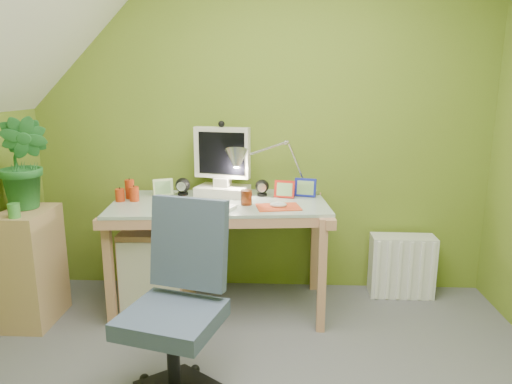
{
  "coord_description": "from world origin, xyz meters",
  "views": [
    {
      "loc": [
        0.13,
        -1.7,
        1.48
      ],
      "look_at": [
        0.0,
        1.0,
        0.85
      ],
      "focal_mm": 33.0,
      "sensor_mm": 36.0,
      "label": 1
    }
  ],
  "objects_px": {
    "desk": "(220,255)",
    "side_ledge": "(32,267)",
    "desk_lamp": "(289,155)",
    "potted_plant": "(24,163)",
    "task_chair": "(172,318)",
    "radiator": "(402,266)",
    "monitor": "(222,160)"
  },
  "relations": [
    {
      "from": "monitor",
      "to": "desk_lamp",
      "type": "bearing_deg",
      "value": 13.2
    },
    {
      "from": "monitor",
      "to": "task_chair",
      "type": "xyz_separation_m",
      "value": [
        -0.1,
        -1.17,
        -0.54
      ]
    },
    {
      "from": "monitor",
      "to": "task_chair",
      "type": "bearing_deg",
      "value": -81.87
    },
    {
      "from": "desk_lamp",
      "to": "radiator",
      "type": "relative_size",
      "value": 1.25
    },
    {
      "from": "desk_lamp",
      "to": "side_ledge",
      "type": "bearing_deg",
      "value": -166.21
    },
    {
      "from": "desk_lamp",
      "to": "radiator",
      "type": "distance_m",
      "value": 1.13
    },
    {
      "from": "desk",
      "to": "monitor",
      "type": "distance_m",
      "value": 0.63
    },
    {
      "from": "monitor",
      "to": "desk_lamp",
      "type": "height_order",
      "value": "desk_lamp"
    },
    {
      "from": "desk",
      "to": "radiator",
      "type": "relative_size",
      "value": 3.12
    },
    {
      "from": "potted_plant",
      "to": "radiator",
      "type": "relative_size",
      "value": 1.3
    },
    {
      "from": "desk_lamp",
      "to": "potted_plant",
      "type": "distance_m",
      "value": 1.65
    },
    {
      "from": "side_ledge",
      "to": "task_chair",
      "type": "bearing_deg",
      "value": -35.02
    },
    {
      "from": "monitor",
      "to": "radiator",
      "type": "bearing_deg",
      "value": 15.48
    },
    {
      "from": "potted_plant",
      "to": "task_chair",
      "type": "distance_m",
      "value": 1.43
    },
    {
      "from": "task_chair",
      "to": "radiator",
      "type": "bearing_deg",
      "value": 57.43
    },
    {
      "from": "side_ledge",
      "to": "potted_plant",
      "type": "bearing_deg",
      "value": 90.0
    },
    {
      "from": "monitor",
      "to": "potted_plant",
      "type": "bearing_deg",
      "value": -148.49
    },
    {
      "from": "desk_lamp",
      "to": "potted_plant",
      "type": "height_order",
      "value": "potted_plant"
    },
    {
      "from": "potted_plant",
      "to": "task_chair",
      "type": "xyz_separation_m",
      "value": [
        1.05,
        -0.79,
        -0.58
      ]
    },
    {
      "from": "desk",
      "to": "desk_lamp",
      "type": "relative_size",
      "value": 2.49
    },
    {
      "from": "monitor",
      "to": "potted_plant",
      "type": "relative_size",
      "value": 0.83
    },
    {
      "from": "task_chair",
      "to": "side_ledge",
      "type": "bearing_deg",
      "value": 160.6
    },
    {
      "from": "monitor",
      "to": "radiator",
      "type": "distance_m",
      "value": 1.46
    },
    {
      "from": "monitor",
      "to": "desk_lamp",
      "type": "relative_size",
      "value": 0.86
    },
    {
      "from": "potted_plant",
      "to": "monitor",
      "type": "bearing_deg",
      "value": 18.31
    },
    {
      "from": "desk",
      "to": "side_ledge",
      "type": "bearing_deg",
      "value": -172.92
    },
    {
      "from": "desk_lamp",
      "to": "task_chair",
      "type": "bearing_deg",
      "value": -116.65
    },
    {
      "from": "desk",
      "to": "side_ledge",
      "type": "xyz_separation_m",
      "value": [
        -1.15,
        -0.25,
        -0.01
      ]
    },
    {
      "from": "monitor",
      "to": "task_chair",
      "type": "height_order",
      "value": "monitor"
    },
    {
      "from": "task_chair",
      "to": "radiator",
      "type": "xyz_separation_m",
      "value": [
        1.36,
        1.22,
        -0.21
      ]
    },
    {
      "from": "desk",
      "to": "task_chair",
      "type": "xyz_separation_m",
      "value": [
        -0.1,
        -0.99,
        0.06
      ]
    },
    {
      "from": "desk_lamp",
      "to": "task_chair",
      "type": "height_order",
      "value": "desk_lamp"
    }
  ]
}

